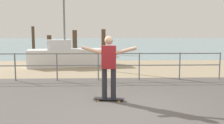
% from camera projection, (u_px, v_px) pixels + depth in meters
% --- Properties ---
extents(beach_strip, '(24.00, 6.00, 0.04)m').
position_uv_depth(beach_strip, '(111.00, 68.00, 13.06)').
color(beach_strip, tan).
rests_on(beach_strip, ground).
extents(sea_surface, '(72.00, 50.00, 0.04)m').
position_uv_depth(sea_surface, '(106.00, 43.00, 40.83)').
color(sea_surface, '#75939E').
rests_on(sea_surface, ground).
extents(railing_fence, '(10.83, 0.05, 1.05)m').
position_uv_depth(railing_fence, '(78.00, 62.00, 9.55)').
color(railing_fence, slate).
rests_on(railing_fence, ground).
extents(sailboat, '(5.07, 2.27, 4.46)m').
position_uv_depth(sailboat, '(74.00, 56.00, 13.63)').
color(sailboat, silver).
rests_on(sailboat, ground).
extents(skateboard, '(0.82, 0.33, 0.08)m').
position_uv_depth(skateboard, '(109.00, 99.00, 6.81)').
color(skateboard, black).
rests_on(skateboard, ground).
extents(skateboarder, '(1.44, 0.34, 1.65)m').
position_uv_depth(skateboarder, '(109.00, 63.00, 6.70)').
color(skateboarder, '#26262B').
rests_on(skateboarder, skateboard).
extents(groyne_post_0, '(0.29, 0.29, 2.30)m').
position_uv_depth(groyne_post_0, '(33.00, 38.00, 25.55)').
color(groyne_post_0, '#513826').
rests_on(groyne_post_0, ground).
extents(groyne_post_1, '(0.39, 0.39, 1.49)m').
position_uv_depth(groyne_post_1, '(49.00, 44.00, 22.08)').
color(groyne_post_1, '#513826').
rests_on(groyne_post_1, ground).
extents(groyne_post_2, '(0.37, 0.37, 1.92)m').
position_uv_depth(groyne_post_2, '(75.00, 42.00, 20.86)').
color(groyne_post_2, '#513826').
rests_on(groyne_post_2, ground).
extents(groyne_post_3, '(0.34, 0.34, 1.99)m').
position_uv_depth(groyne_post_3, '(103.00, 42.00, 20.48)').
color(groyne_post_3, '#513826').
rests_on(groyne_post_3, ground).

